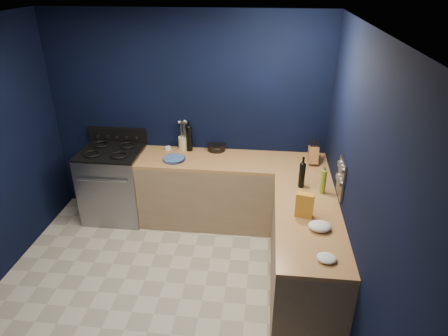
# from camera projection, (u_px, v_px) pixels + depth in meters

# --- Properties ---
(floor) EXTENTS (3.50, 3.50, 0.02)m
(floor) POSITION_uv_depth(u_px,v_px,m) (160.00, 298.00, 4.01)
(floor) COLOR #BDB8A5
(floor) RESTS_ON ground
(ceiling) EXTENTS (3.50, 3.50, 0.02)m
(ceiling) POSITION_uv_depth(u_px,v_px,m) (133.00, 27.00, 2.83)
(ceiling) COLOR silver
(ceiling) RESTS_ON ground
(wall_back) EXTENTS (3.50, 0.02, 2.60)m
(wall_back) POSITION_uv_depth(u_px,v_px,m) (187.00, 118.00, 4.99)
(wall_back) COLOR black
(wall_back) RESTS_ON ground
(wall_right) EXTENTS (0.02, 3.50, 2.60)m
(wall_right) POSITION_uv_depth(u_px,v_px,m) (357.00, 197.00, 3.25)
(wall_right) COLOR black
(wall_right) RESTS_ON ground
(cab_back) EXTENTS (2.30, 0.63, 0.86)m
(cab_back) POSITION_uv_depth(u_px,v_px,m) (232.00, 193.00, 5.03)
(cab_back) COLOR #907658
(cab_back) RESTS_ON floor
(top_back) EXTENTS (2.30, 0.63, 0.04)m
(top_back) POSITION_uv_depth(u_px,v_px,m) (232.00, 161.00, 4.83)
(top_back) COLOR brown
(top_back) RESTS_ON cab_back
(cab_right) EXTENTS (0.63, 1.67, 0.86)m
(cab_right) POSITION_uv_depth(u_px,v_px,m) (304.00, 256.00, 3.93)
(cab_right) COLOR #907658
(cab_right) RESTS_ON floor
(top_right) EXTENTS (0.63, 1.67, 0.04)m
(top_right) POSITION_uv_depth(u_px,v_px,m) (309.00, 218.00, 3.73)
(top_right) COLOR brown
(top_right) RESTS_ON cab_right
(gas_range) EXTENTS (0.76, 0.66, 0.92)m
(gas_range) POSITION_uv_depth(u_px,v_px,m) (115.00, 185.00, 5.15)
(gas_range) COLOR gray
(gas_range) RESTS_ON floor
(oven_door) EXTENTS (0.59, 0.02, 0.42)m
(oven_door) POSITION_uv_depth(u_px,v_px,m) (106.00, 198.00, 4.88)
(oven_door) COLOR black
(oven_door) RESTS_ON gas_range
(cooktop) EXTENTS (0.76, 0.66, 0.03)m
(cooktop) POSITION_uv_depth(u_px,v_px,m) (110.00, 152.00, 4.94)
(cooktop) COLOR black
(cooktop) RESTS_ON gas_range
(backguard) EXTENTS (0.76, 0.06, 0.20)m
(backguard) POSITION_uv_depth(u_px,v_px,m) (118.00, 135.00, 5.16)
(backguard) COLOR black
(backguard) RESTS_ON gas_range
(spice_panel) EXTENTS (0.02, 0.28, 0.38)m
(spice_panel) POSITION_uv_depth(u_px,v_px,m) (341.00, 178.00, 3.80)
(spice_panel) COLOR gray
(spice_panel) RESTS_ON wall_right
(wall_outlet) EXTENTS (0.09, 0.02, 0.13)m
(wall_outlet) POSITION_uv_depth(u_px,v_px,m) (188.00, 135.00, 5.06)
(wall_outlet) COLOR white
(wall_outlet) RESTS_ON wall_back
(plate_stack) EXTENTS (0.28, 0.28, 0.03)m
(plate_stack) POSITION_uv_depth(u_px,v_px,m) (174.00, 159.00, 4.80)
(plate_stack) COLOR #304199
(plate_stack) RESTS_ON top_back
(ramekin) EXTENTS (0.08, 0.08, 0.03)m
(ramekin) POSITION_uv_depth(u_px,v_px,m) (168.00, 148.00, 5.09)
(ramekin) COLOR white
(ramekin) RESTS_ON top_back
(utensil_crock) EXTENTS (0.16, 0.16, 0.17)m
(utensil_crock) POSITION_uv_depth(u_px,v_px,m) (184.00, 143.00, 5.07)
(utensil_crock) COLOR beige
(utensil_crock) RESTS_ON top_back
(wine_bottle_back) EXTENTS (0.08, 0.08, 0.32)m
(wine_bottle_back) POSITION_uv_depth(u_px,v_px,m) (189.00, 139.00, 4.99)
(wine_bottle_back) COLOR black
(wine_bottle_back) RESTS_ON top_back
(lemon_basket) EXTENTS (0.24, 0.24, 0.09)m
(lemon_basket) POSITION_uv_depth(u_px,v_px,m) (216.00, 147.00, 5.05)
(lemon_basket) COLOR black
(lemon_basket) RESTS_ON top_back
(knife_block) EXTENTS (0.11, 0.24, 0.25)m
(knife_block) POSITION_uv_depth(u_px,v_px,m) (313.00, 155.00, 4.70)
(knife_block) COLOR brown
(knife_block) RESTS_ON top_back
(wine_bottle_right) EXTENTS (0.09, 0.09, 0.27)m
(wine_bottle_right) POSITION_uv_depth(u_px,v_px,m) (302.00, 176.00, 4.16)
(wine_bottle_right) COLOR black
(wine_bottle_right) RESTS_ON top_right
(oil_bottle) EXTENTS (0.08, 0.08, 0.26)m
(oil_bottle) POSITION_uv_depth(u_px,v_px,m) (323.00, 182.00, 4.04)
(oil_bottle) COLOR olive
(oil_bottle) RESTS_ON top_right
(spice_jar_near) EXTENTS (0.07, 0.07, 0.11)m
(spice_jar_near) POSITION_uv_depth(u_px,v_px,m) (304.00, 200.00, 3.88)
(spice_jar_near) COLOR olive
(spice_jar_near) RESTS_ON top_right
(spice_jar_far) EXTENTS (0.05, 0.05, 0.08)m
(spice_jar_far) POSITION_uv_depth(u_px,v_px,m) (304.00, 194.00, 4.00)
(spice_jar_far) COLOR olive
(spice_jar_far) RESTS_ON top_right
(crouton_bag) EXTENTS (0.18, 0.11, 0.24)m
(crouton_bag) POSITION_uv_depth(u_px,v_px,m) (305.00, 205.00, 3.67)
(crouton_bag) COLOR #A43623
(crouton_bag) RESTS_ON top_right
(towel_front) EXTENTS (0.23, 0.21, 0.07)m
(towel_front) POSITION_uv_depth(u_px,v_px,m) (320.00, 226.00, 3.51)
(towel_front) COLOR white
(towel_front) RESTS_ON top_right
(towel_end) EXTENTS (0.17, 0.16, 0.05)m
(towel_end) POSITION_uv_depth(u_px,v_px,m) (327.00, 258.00, 3.14)
(towel_end) COLOR white
(towel_end) RESTS_ON top_right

